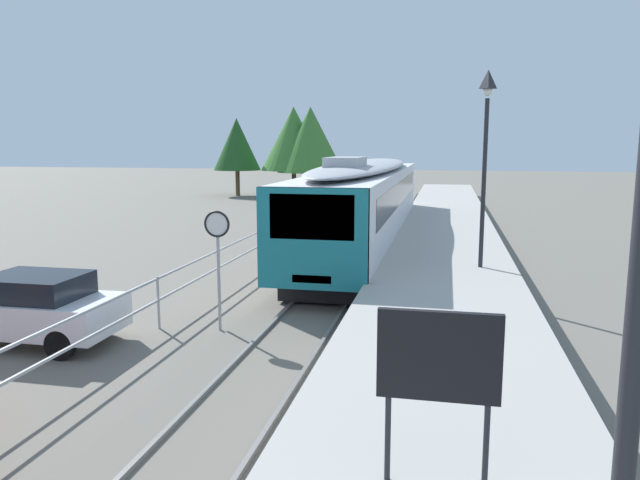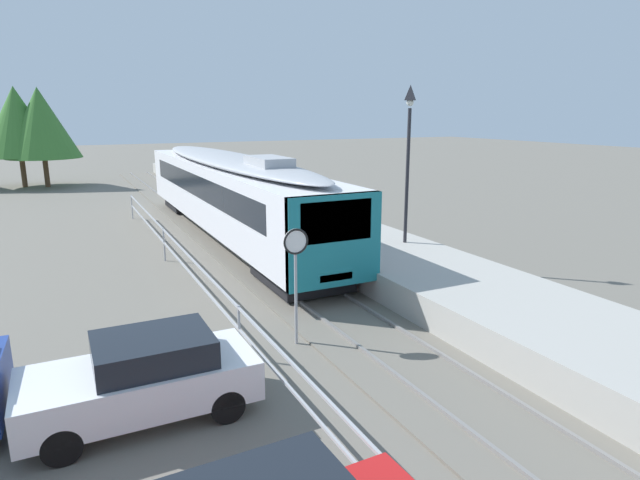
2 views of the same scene
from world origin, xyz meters
name	(u,v)px [view 2 (image 2 of 2)]	position (x,y,z in m)	size (l,w,h in m)	color
ground_plane	(168,254)	(-3.00, 22.00, 0.00)	(160.00, 160.00, 0.00)	#6B665B
track_rails	(242,245)	(0.00, 22.00, 0.03)	(3.20, 60.00, 0.14)	#6B665B
commuter_train	(229,189)	(0.00, 23.59, 2.15)	(2.82, 20.04, 3.74)	silver
station_platform	(313,228)	(3.25, 22.00, 0.45)	(3.90, 60.00, 0.90)	#A8A59E
platform_lamp_mid_platform	(409,135)	(4.20, 16.46, 4.62)	(0.34, 0.34, 5.35)	#232328
speed_limit_sign	(296,257)	(-1.85, 12.16, 2.12)	(0.61, 0.10, 2.81)	#9EA0A5
carpark_fence	(239,320)	(-3.30, 12.00, 0.91)	(0.06, 36.06, 1.25)	#9EA0A5
parked_hatchback_white	(144,377)	(-5.54, 10.46, 0.79)	(4.01, 1.78, 1.53)	white
tree_behind_carpark	(41,123)	(-7.32, 45.79, 4.65)	(5.25, 5.25, 7.18)	brown
tree_behind_station_far	(17,122)	(-8.84, 46.41, 4.73)	(5.26, 5.26, 7.24)	brown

